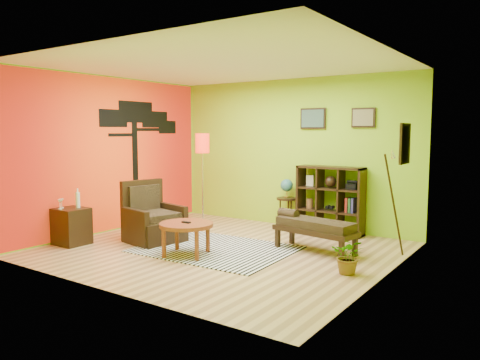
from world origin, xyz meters
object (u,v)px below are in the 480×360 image
Objects in this scene: coffee_table at (186,227)px; globe_table at (287,191)px; bench at (313,226)px; cube_shelf at (331,200)px; side_cabinet at (72,226)px; floor_lamp at (202,152)px; armchair at (152,223)px; potted_plant at (349,260)px.

globe_table reaches higher than coffee_table.
globe_table is 1.83m from bench.
cube_shelf is at bearing 66.35° from coffee_table.
side_cabinet is 3.85m from bench.
cube_shelf is at bearing 45.07° from side_cabinet.
side_cabinet is 2.66m from floor_lamp.
armchair is at bearing -90.80° from floor_lamp.
coffee_table is 2.37m from potted_plant.
armchair is 1.11× the size of side_cabinet.
armchair is at bearing -178.03° from potted_plant.
cube_shelf is at bearing -1.14° from globe_table.
potted_plant is (2.07, -2.12, -0.51)m from globe_table.
globe_table is at bearing 134.40° from potted_plant.
globe_table reaches higher than potted_plant.
side_cabinet reaches higher than bench.
potted_plant is at bearing -41.46° from bench.
cube_shelf is 1.37m from bench.
armchair is at bearing 160.61° from coffee_table.
floor_lamp is 1.93× the size of globe_table.
floor_lamp reaches higher than bench.
cube_shelf is 0.89× the size of bench.
bench reaches higher than coffee_table.
armchair is 2.13× the size of potted_plant.
potted_plant is at bearing 12.06° from coffee_table.
side_cabinet is (-1.98, -0.53, -0.12)m from coffee_table.
cube_shelf is at bearing 102.47° from bench.
coffee_table is 0.86× the size of globe_table.
bench is (1.43, 1.27, -0.03)m from coffee_table.
bench is 2.89× the size of potted_plant.
armchair is (-1.07, 0.38, -0.12)m from coffee_table.
potted_plant is at bearing 13.42° from side_cabinet.
coffee_table is at bearing 14.98° from side_cabinet.
floor_lamp is 1.31× the size of bench.
armchair is 1.73m from floor_lamp.
bench is at bearing -9.53° from floor_lamp.
globe_table is 0.68× the size of bench.
globe_table is (1.30, 2.23, 0.39)m from armchair.
armchair is 0.83× the size of cube_shelf.
floor_lamp is (0.93, 2.21, 1.14)m from side_cabinet.
cube_shelf is (0.90, -0.02, -0.10)m from globe_table.
cube_shelf is (3.11, 3.12, 0.30)m from side_cabinet.
cube_shelf is (2.19, 0.91, -0.84)m from floor_lamp.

